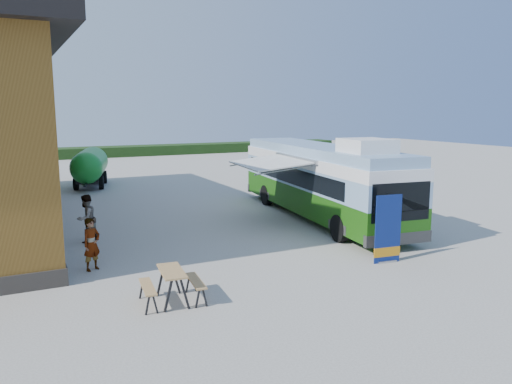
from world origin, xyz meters
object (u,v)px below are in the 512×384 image
bus (320,178)px  person_a (92,244)px  picnic_table (172,278)px  slurry_tanker (90,165)px  person_b (86,219)px  banner (388,235)px

bus → person_a: 10.73m
bus → picnic_table: 11.13m
picnic_table → slurry_tanker: bearing=93.2°
bus → person_a: bearing=-156.0°
picnic_table → slurry_tanker: (1.12, 20.67, 0.71)m
bus → slurry_tanker: 15.99m
bus → slurry_tanker: (-7.72, 13.99, -0.44)m
person_a → person_b: size_ratio=0.92×
picnic_table → person_b: 7.08m
bus → person_b: bus is taller
banner → slurry_tanker: (-5.95, 20.50, 0.46)m
bus → person_a: bus is taller
bus → person_b: bearing=-174.9°
picnic_table → slurry_tanker: slurry_tanker is taller
banner → person_a: banner is taller
person_b → picnic_table: bearing=55.9°
slurry_tanker → banner: bearing=-59.6°
person_b → slurry_tanker: bearing=-141.7°
banner → picnic_table: (-7.07, -0.16, -0.26)m
person_a → slurry_tanker: slurry_tanker is taller
person_b → banner: bearing=97.3°
banner → person_a: bearing=165.1°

